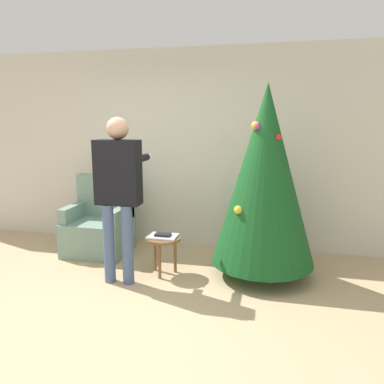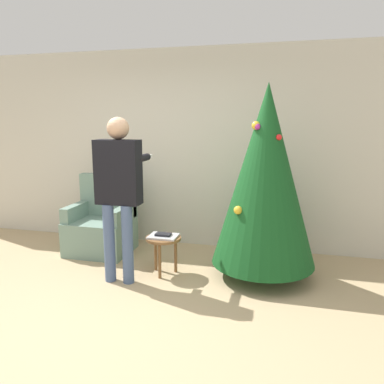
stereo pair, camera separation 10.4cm
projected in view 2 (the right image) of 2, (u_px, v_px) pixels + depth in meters
name	position (u px, v px, depth m)	size (l,w,h in m)	color
ground_plane	(107.00, 319.00, 3.34)	(14.00, 14.00, 0.00)	tan
wall_back	(177.00, 149.00, 5.21)	(8.00, 0.06, 2.70)	beige
christmas_tree	(265.00, 176.00, 4.05)	(1.14, 1.14, 2.14)	brown
armchair	(102.00, 226.00, 5.03)	(0.79, 0.69, 1.02)	gray
person_standing	(118.00, 183.00, 3.98)	(0.49, 0.57, 1.78)	#475B84
side_stool	(163.00, 243.00, 4.28)	(0.40, 0.40, 0.44)	brown
laptop	(163.00, 236.00, 4.26)	(0.32, 0.26, 0.02)	silver
book	(163.00, 234.00, 4.26)	(0.17, 0.11, 0.02)	black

